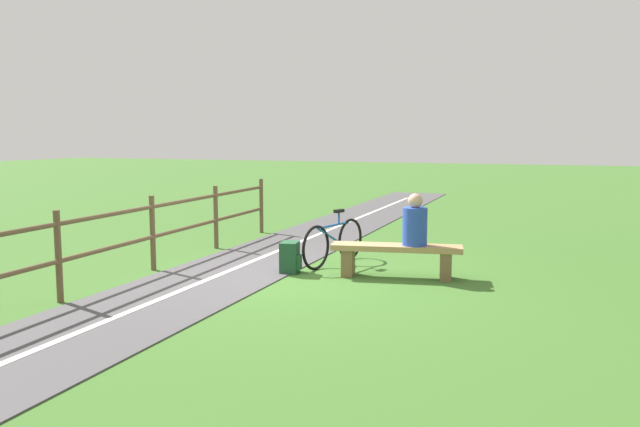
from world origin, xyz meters
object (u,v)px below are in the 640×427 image
bench (396,255)px  bicycle (334,242)px  person_seated (415,223)px  backpack (290,258)px

bench → bicycle: 1.25m
person_seated → backpack: bearing=-0.6°
person_seated → backpack: person_seated is taller
person_seated → backpack: (1.78, 0.33, -0.56)m
bench → backpack: (1.53, 0.28, -0.10)m
bench → person_seated: person_seated is taller
bench → person_seated: (-0.25, -0.05, 0.46)m
bench → person_seated: bearing=-180.0°
person_seated → bicycle: 1.52m
person_seated → bicycle: bearing=-29.5°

